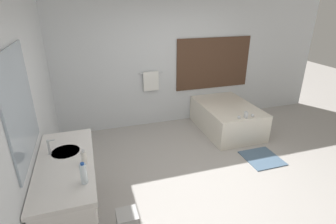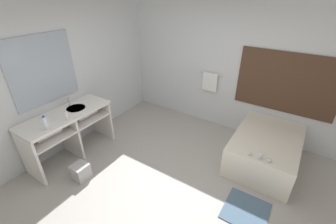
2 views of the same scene
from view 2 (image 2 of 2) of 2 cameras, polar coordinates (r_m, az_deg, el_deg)
The scene contains 10 objects.
ground_plane at distance 3.71m, azimuth -0.46°, elevation -18.59°, with size 16.00×16.00×0.00m, color #A8A39E.
wall_back_with_blinds at distance 4.72m, azimuth 15.22°, elevation 10.98°, with size 7.40×0.13×2.70m.
wall_left_with_mirror at distance 4.38m, azimuth -25.99°, elevation 7.73°, with size 0.08×7.40×2.70m.
vanity_counter at distance 4.29m, azimuth -23.85°, elevation -2.96°, with size 0.61×1.51×0.88m.
sink_faucet at distance 4.37m, azimuth -23.86°, elevation 2.51°, with size 0.09×0.04×0.18m.
bathtub at distance 4.29m, azimuth 23.50°, elevation -8.39°, with size 1.03×1.50×0.67m.
water_bottle_1 at distance 3.79m, azimuth -28.70°, elevation -2.51°, with size 0.06×0.06×0.23m.
soap_dispenser at distance 3.93m, azimuth -24.40°, elevation -0.80°, with size 0.06×0.06×0.17m.
waste_bin at distance 4.03m, azimuth -21.31°, elevation -13.87°, with size 0.24×0.24×0.26m.
bath_mat at distance 3.61m, azimuth 19.14°, elevation -22.58°, with size 0.59×0.61×0.02m.
Camera 2 is at (1.37, -2.07, 2.76)m, focal length 24.00 mm.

